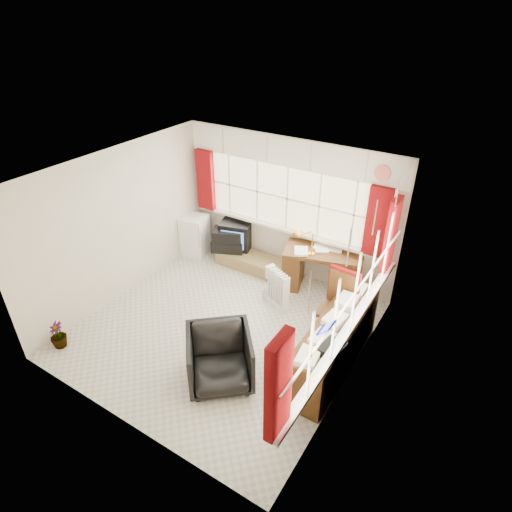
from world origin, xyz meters
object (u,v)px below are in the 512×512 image
(desk_lamp, at_px, (313,238))
(office_chair, at_px, (220,359))
(desk, at_px, (322,268))
(mini_fridge, at_px, (195,235))
(credenza, at_px, (334,343))
(task_chair, at_px, (339,304))
(crt_tv, at_px, (237,234))
(tv_bench, at_px, (252,262))
(radiator, at_px, (278,293))

(desk_lamp, height_order, office_chair, desk_lamp)
(desk, bearing_deg, mini_fridge, -175.40)
(office_chair, relative_size, credenza, 0.42)
(task_chair, distance_m, credenza, 0.63)
(credenza, relative_size, crt_tv, 2.87)
(desk_lamp, distance_m, tv_bench, 1.56)
(radiator, bearing_deg, office_chair, -85.49)
(radiator, xyz_separation_m, mini_fridge, (-2.24, 0.63, 0.13))
(radiator, bearing_deg, tv_bench, 142.25)
(task_chair, relative_size, mini_fridge, 1.44)
(credenza, bearing_deg, radiator, 149.67)
(task_chair, distance_m, tv_bench, 2.35)
(task_chair, height_order, mini_fridge, task_chair)
(radiator, height_order, credenza, credenza)
(credenza, relative_size, tv_bench, 1.43)
(desk, xyz_separation_m, task_chair, (0.71, -1.04, 0.19))
(mini_fridge, bearing_deg, tv_bench, 5.99)
(radiator, height_order, mini_fridge, mini_fridge)
(radiator, distance_m, tv_bench, 1.26)
(desk, bearing_deg, task_chair, -55.59)
(credenza, distance_m, tv_bench, 2.75)
(credenza, bearing_deg, desk, 119.42)
(radiator, relative_size, mini_fridge, 0.84)
(credenza, distance_m, crt_tv, 3.23)
(desk, bearing_deg, desk_lamp, -124.00)
(credenza, bearing_deg, crt_tv, 148.25)
(task_chair, relative_size, crt_tv, 1.64)
(office_chair, bearing_deg, credenza, 1.76)
(desk, distance_m, tv_bench, 1.41)
(task_chair, relative_size, radiator, 1.73)
(tv_bench, height_order, mini_fridge, mini_fridge)
(radiator, relative_size, credenza, 0.33)
(mini_fridge, bearing_deg, task_chair, -13.90)
(office_chair, height_order, mini_fridge, mini_fridge)
(desk, height_order, task_chair, task_chair)
(desk, xyz_separation_m, radiator, (-0.39, -0.84, -0.15))
(office_chair, relative_size, crt_tv, 1.21)
(crt_tv, bearing_deg, credenza, -31.75)
(mini_fridge, bearing_deg, radiator, -15.81)
(desk, xyz_separation_m, desk_lamp, (-0.14, -0.20, 0.65))
(tv_bench, relative_size, mini_fridge, 1.77)
(task_chair, height_order, crt_tv, task_chair)
(crt_tv, distance_m, mini_fridge, 0.85)
(desk, relative_size, task_chair, 1.26)
(radiator, relative_size, tv_bench, 0.47)
(crt_tv, xyz_separation_m, mini_fridge, (-0.78, -0.31, -0.12))
(radiator, bearing_deg, desk_lamp, 68.62)
(radiator, relative_size, crt_tv, 0.95)
(office_chair, height_order, radiator, office_chair)
(task_chair, distance_m, mini_fridge, 3.44)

